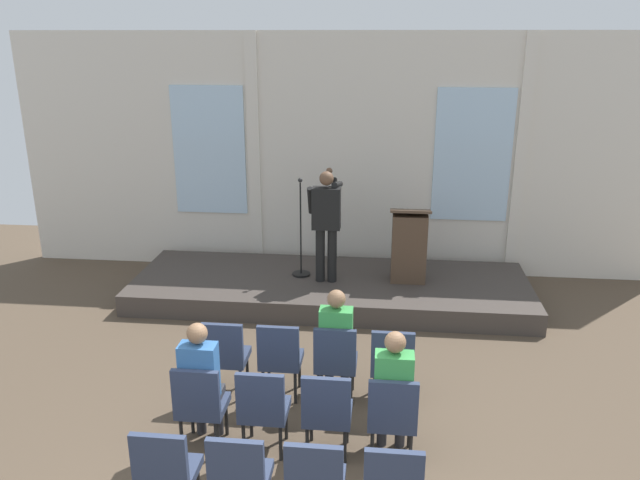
{
  "coord_description": "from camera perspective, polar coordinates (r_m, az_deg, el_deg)",
  "views": [
    {
      "loc": [
        0.78,
        -4.06,
        3.93
      ],
      "look_at": [
        -0.02,
        3.5,
        1.41
      ],
      "focal_mm": 35.1,
      "sensor_mm": 36.0,
      "label": 1
    }
  ],
  "objects": [
    {
      "name": "rear_partition",
      "position": [
        10.47,
        1.8,
        7.66
      ],
      "size": [
        10.89,
        0.14,
        3.98
      ],
      "color": "silver",
      "rests_on": "ground"
    },
    {
      "name": "chair_r2_c2",
      "position": [
        5.35,
        -0.44,
        -21.04
      ],
      "size": [
        0.46,
        0.44,
        0.94
      ],
      "color": "black",
      "rests_on": "ground"
    },
    {
      "name": "chair_r1_c2",
      "position": [
        6.14,
        0.64,
        -15.21
      ],
      "size": [
        0.46,
        0.44,
        0.94
      ],
      "color": "black",
      "rests_on": "ground"
    },
    {
      "name": "chair_r0_c1",
      "position": [
        7.06,
        -3.66,
        -10.47
      ],
      "size": [
        0.46,
        0.44,
        0.94
      ],
      "color": "black",
      "rests_on": "ground"
    },
    {
      "name": "audience_r0_c2",
      "position": [
        6.96,
        1.49,
        -8.97
      ],
      "size": [
        0.36,
        0.39,
        1.33
      ],
      "color": "#2D2D33",
      "rests_on": "ground"
    },
    {
      "name": "chair_r0_c2",
      "position": [
        6.99,
        1.43,
        -10.74
      ],
      "size": [
        0.46,
        0.44,
        0.94
      ],
      "color": "black",
      "rests_on": "ground"
    },
    {
      "name": "chair_r0_c3",
      "position": [
        6.97,
        6.58,
        -10.94
      ],
      "size": [
        0.46,
        0.44,
        0.94
      ],
      "color": "black",
      "rests_on": "ground"
    },
    {
      "name": "chair_r1_c3",
      "position": [
        6.13,
        6.62,
        -15.45
      ],
      "size": [
        0.46,
        0.44,
        0.94
      ],
      "color": "black",
      "rests_on": "ground"
    },
    {
      "name": "audience_r1_c3",
      "position": [
        6.08,
        6.69,
        -13.33
      ],
      "size": [
        0.36,
        0.39,
        1.36
      ],
      "color": "#2D2D33",
      "rests_on": "ground"
    },
    {
      "name": "chair_r2_c0",
      "position": [
        5.6,
        -13.9,
        -19.63
      ],
      "size": [
        0.46,
        0.44,
        0.94
      ],
      "color": "black",
      "rests_on": "ground"
    },
    {
      "name": "chair_r1_c0",
      "position": [
        6.36,
        -10.87,
        -14.3
      ],
      "size": [
        0.46,
        0.44,
        0.94
      ],
      "color": "black",
      "rests_on": "ground"
    },
    {
      "name": "speaker",
      "position": [
        9.28,
        0.57,
        1.99
      ],
      "size": [
        0.51,
        0.69,
        1.7
      ],
      "color": "black",
      "rests_on": "stage_platform"
    },
    {
      "name": "stage_platform",
      "position": [
        9.74,
        0.98,
        -4.42
      ],
      "size": [
        6.06,
        2.05,
        0.32
      ],
      "primitive_type": "cube",
      "color": "#3F3833",
      "rests_on": "ground"
    },
    {
      "name": "chair_r1_c1",
      "position": [
        6.22,
        -5.22,
        -14.82
      ],
      "size": [
        0.46,
        0.44,
        0.94
      ],
      "color": "black",
      "rests_on": "ground"
    },
    {
      "name": "lectern",
      "position": [
        9.54,
        8.11,
        -0.52
      ],
      "size": [
        0.6,
        0.48,
        1.16
      ],
      "color": "#4C3828",
      "rests_on": "stage_platform"
    },
    {
      "name": "audience_r1_c0",
      "position": [
        6.31,
        -10.77,
        -12.29
      ],
      "size": [
        0.36,
        0.39,
        1.35
      ],
      "color": "#2D2D33",
      "rests_on": "ground"
    },
    {
      "name": "mic_stand",
      "position": [
        9.71,
        -1.75,
        -1.35
      ],
      "size": [
        0.28,
        0.28,
        1.56
      ],
      "color": "black",
      "rests_on": "stage_platform"
    },
    {
      "name": "chair_r0_c0",
      "position": [
        7.18,
        -8.61,
        -10.12
      ],
      "size": [
        0.46,
        0.44,
        0.94
      ],
      "color": "black",
      "rests_on": "ground"
    },
    {
      "name": "chair_r2_c1",
      "position": [
        5.44,
        -7.35,
        -20.45
      ],
      "size": [
        0.46,
        0.44,
        0.94
      ],
      "color": "black",
      "rests_on": "ground"
    }
  ]
}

